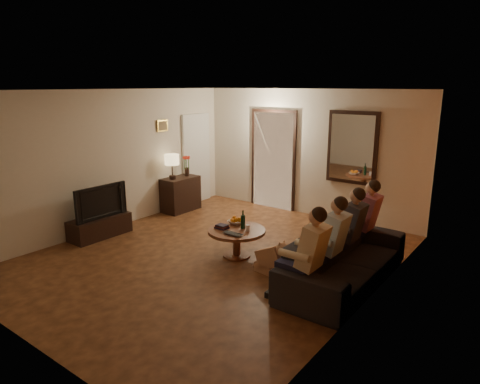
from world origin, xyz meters
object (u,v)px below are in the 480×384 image
Objects in this scene: dresser at (181,194)px; person_d at (364,224)px; tv at (98,201)px; laptop at (231,235)px; sofa at (345,259)px; person_b at (329,247)px; dog at (271,256)px; coffee_table at (237,243)px; bowl at (236,222)px; wine_bottle at (243,219)px; table_lamp at (172,167)px; person_a at (308,261)px; person_c at (348,234)px; tv_stand at (100,227)px.

person_d is (4.20, -0.26, 0.23)m from dresser.
laptop is (2.64, 0.47, -0.20)m from tv.
person_b reaches higher than sofa.
dog is (-0.86, -0.08, -0.32)m from person_b.
dresser is 2.86m from coffee_table.
dresser is 2.60m from bowl.
dresser is 0.69× the size of person_b.
bowl is 0.29m from wine_bottle.
table_lamp is at bearing 167.17° from dog.
person_a is 2.14× the size of dog.
person_b is at bearing 6.80° from laptop.
person_c is at bearing 90.00° from person_a.
dresser is 3.20× the size of bowl.
dresser is 2.09m from tv.
dog is (3.34, -1.55, -0.09)m from dresser.
laptop is at bearing -167.25° from dog.
dresser reaches higher than laptop.
person_d is 1.58m from dog.
tv is at bearing -163.98° from person_c.
sofa is 4.32× the size of dog.
coffee_table is at bearing 174.87° from person_b.
dog reaches higher than laptop.
coffee_table is (2.54, -1.31, -0.14)m from dresser.
person_b and person_c have the same top height.
table_lamp is at bearing 171.29° from person_c.
person_b is 1.88m from bowl.
tv is at bearing -161.75° from wine_bottle.
dresser is at bearing 150.85° from laptop.
tv is (0.00, 0.00, 0.48)m from tv_stand.
dog is at bearing -123.82° from person_d.
person_a and person_d have the same top height.
wine_bottle reaches higher than sofa.
dresser is at bearing 154.87° from wine_bottle.
wine_bottle is (0.05, 0.10, 0.38)m from coffee_table.
wine_bottle is 0.94× the size of laptop.
wine_bottle is at bearing -21.01° from table_lamp.
person_d is at bearing 65.02° from dog.
dog is at bearing -141.52° from person_c.
bowl is (-1.84, -0.83, -0.12)m from person_d.
dresser is 0.81× the size of tv.
tv is 4.20m from person_a.
person_a is 1.00× the size of person_c.
person_c is 1.00× the size of person_d.
table_lamp is at bearing 163.51° from person_b.
dog is 1.70× the size of laptop.
sofa is 1.72m from laptop.
sofa is 2.02× the size of person_c.
dresser is 0.34× the size of sofa.
tv is at bearing 101.30° from sofa.
tv reaches higher than dog.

